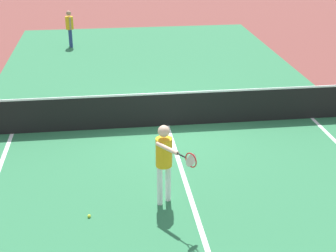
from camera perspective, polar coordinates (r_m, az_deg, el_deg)
ground_plane at (r=13.72m, az=-0.08°, el=0.03°), size 60.00×60.00×0.00m
court_surface_inbounds at (r=13.72m, az=-0.08°, el=0.04°), size 10.62×24.40×0.00m
line_center_service at (r=10.89m, az=2.09°, el=-6.65°), size 0.10×6.40×0.01m
net at (r=13.53m, az=-0.08°, el=1.94°), size 11.25×0.09×1.07m
player_near at (r=9.76m, az=-0.37°, el=-3.43°), size 0.66×1.13×1.69m
player_far at (r=21.84m, az=-11.06°, el=11.12°), size 0.32×0.41×1.52m
tennis_ball_mid_court at (r=9.94m, az=-8.89°, el=-10.01°), size 0.07×0.07×0.07m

